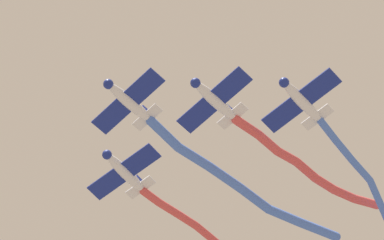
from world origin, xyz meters
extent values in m
ellipsoid|color=silver|center=(-2.55, 1.41, 71.80)|extent=(5.16, 1.21, 1.05)
sphere|color=navy|center=(-0.10, 1.33, 71.80)|extent=(0.92, 0.92, 0.89)
ellipsoid|color=#1E2847|center=(-1.91, 1.39, 72.19)|extent=(1.30, 0.74, 0.56)
cube|color=navy|center=(-2.37, 1.41, 71.66)|extent=(1.99, 7.51, 0.14)
cube|color=silver|center=(-4.70, 1.48, 71.89)|extent=(1.07, 2.94, 0.12)
cube|color=navy|center=(-4.60, 1.48, 72.44)|extent=(1.17, 0.18, 1.44)
cylinder|color=#4C75DB|center=(-6.86, 1.50, 71.64)|extent=(3.56, 0.87, 1.06)
cylinder|color=#4C75DB|center=(-10.30, 1.79, 71.61)|extent=(3.55, 1.42, 1.01)
cylinder|color=#4C75DB|center=(-13.72, 2.38, 71.58)|extent=(3.67, 1.45, 1.08)
cylinder|color=#4C75DB|center=(-17.12, 2.95, 71.26)|extent=(3.57, 1.38, 1.29)
cylinder|color=#4C75DB|center=(-20.29, 3.84, 70.94)|extent=(3.40, 2.04, 1.09)
cylinder|color=#4C75DB|center=(-23.53, 5.18, 70.81)|extent=(3.81, 2.22, 0.92)
sphere|color=#4C75DB|center=(-5.11, 1.49, 71.74)|extent=(0.86, 0.86, 0.86)
sphere|color=#4C75DB|center=(-8.61, 1.50, 71.54)|extent=(0.86, 0.86, 0.86)
sphere|color=#4C75DB|center=(-11.98, 2.08, 71.69)|extent=(0.86, 0.86, 0.86)
sphere|color=#4C75DB|center=(-15.45, 2.68, 71.47)|extent=(0.86, 0.86, 0.86)
sphere|color=#4C75DB|center=(-18.78, 3.22, 71.05)|extent=(0.86, 0.86, 0.86)
sphere|color=#4C75DB|center=(-21.79, 4.47, 70.84)|extent=(0.86, 0.86, 0.86)
sphere|color=#4C75DB|center=(-25.26, 5.90, 70.78)|extent=(0.86, 0.86, 0.86)
ellipsoid|color=silver|center=(-7.51, 6.92, 71.80)|extent=(5.16, 1.22, 1.05)
sphere|color=navy|center=(-5.06, 6.83, 71.80)|extent=(0.92, 0.92, 0.89)
ellipsoid|color=#1E2847|center=(-6.87, 6.90, 72.19)|extent=(1.30, 0.74, 0.56)
cube|color=navy|center=(-7.33, 6.91, 71.66)|extent=(2.00, 7.51, 0.14)
cube|color=silver|center=(-9.66, 6.99, 71.89)|extent=(1.08, 2.94, 0.12)
cube|color=navy|center=(-9.56, 6.99, 72.44)|extent=(1.17, 0.18, 1.44)
cylinder|color=#DB4C4C|center=(-11.39, 7.15, 71.96)|extent=(2.87, 1.12, 1.27)
cylinder|color=#DB4C4C|center=(-14.08, 7.31, 72.38)|extent=(2.84, 0.84, 1.23)
cylinder|color=#DB4C4C|center=(-16.59, 7.48, 72.87)|extent=(2.63, 1.16, 1.40)
cylinder|color=#DB4C4C|center=(-19.03, 7.74, 73.14)|extent=(2.62, 0.99, 0.86)
cylinder|color=#DB4C4C|center=(-21.36, 8.05, 73.09)|extent=(2.31, 1.28, 0.90)
cylinder|color=#DB4C4C|center=(-23.65, 8.58, 73.34)|extent=(2.83, 1.39, 1.42)
cylinder|color=#DB4C4C|center=(-26.04, 9.39, 73.83)|extent=(2.79, 1.79, 1.26)
sphere|color=#DB4C4C|center=(-10.07, 7.01, 71.74)|extent=(0.83, 0.83, 0.83)
sphere|color=#DB4C4C|center=(-12.72, 7.30, 72.18)|extent=(0.83, 0.83, 0.83)
sphere|color=#DB4C4C|center=(-15.43, 7.31, 72.59)|extent=(0.83, 0.83, 0.83)
sphere|color=#DB4C4C|center=(-17.75, 7.65, 73.16)|extent=(0.83, 0.83, 0.83)
sphere|color=#DB4C4C|center=(-20.30, 7.82, 73.12)|extent=(0.83, 0.83, 0.83)
sphere|color=#DB4C4C|center=(-22.41, 8.29, 73.06)|extent=(0.83, 0.83, 0.83)
sphere|color=#DB4C4C|center=(-24.88, 8.87, 73.63)|extent=(0.83, 0.83, 0.83)
sphere|color=#DB4C4C|center=(-27.20, 9.90, 74.02)|extent=(0.83, 0.83, 0.83)
ellipsoid|color=silver|center=(-7.50, -4.10, 72.10)|extent=(5.18, 1.38, 1.05)
sphere|color=navy|center=(-5.06, -3.94, 72.10)|extent=(0.95, 0.95, 0.89)
ellipsoid|color=#1E2847|center=(-6.86, -4.06, 72.49)|extent=(1.32, 0.78, 0.56)
cube|color=navy|center=(-7.33, -4.09, 71.96)|extent=(2.23, 7.55, 0.14)
cube|color=silver|center=(-9.65, -4.24, 72.19)|extent=(1.17, 2.97, 0.12)
cube|color=navy|center=(-9.55, -4.23, 72.74)|extent=(1.17, 0.22, 1.44)
cylinder|color=#DB4C4C|center=(-11.10, -4.29, 72.25)|extent=(2.25, 0.79, 1.16)
cylinder|color=#DB4C4C|center=(-13.41, -4.25, 72.74)|extent=(2.72, 0.86, 1.29)
cylinder|color=#DB4C4C|center=(-15.79, -4.13, 73.20)|extent=(2.39, 0.88, 1.11)
cylinder|color=#DB4C4C|center=(-17.84, -4.17, 73.66)|extent=(2.18, 0.95, 1.29)
sphere|color=#DB4C4C|center=(-10.06, -4.27, 72.04)|extent=(0.75, 0.75, 0.75)
sphere|color=#DB4C4C|center=(-12.14, -4.31, 72.46)|extent=(0.75, 0.75, 0.75)
sphere|color=#DB4C4C|center=(-14.67, -4.20, 73.02)|extent=(0.75, 0.75, 0.75)
sphere|color=#DB4C4C|center=(-16.90, -4.06, 73.39)|extent=(0.75, 0.75, 0.75)
sphere|color=#DB4C4C|center=(-18.79, -4.27, 73.93)|extent=(0.75, 0.75, 0.75)
ellipsoid|color=silver|center=(-12.47, 12.42, 71.50)|extent=(5.14, 1.11, 1.05)
sphere|color=navy|center=(-10.02, 12.45, 71.50)|extent=(0.90, 0.90, 0.89)
ellipsoid|color=#1E2847|center=(-11.83, 12.43, 71.89)|extent=(1.29, 0.71, 0.56)
cube|color=navy|center=(-12.29, 12.43, 71.36)|extent=(1.83, 7.48, 0.14)
cube|color=silver|center=(-14.62, 12.40, 71.59)|extent=(1.01, 2.92, 0.12)
cube|color=navy|center=(-14.52, 12.40, 72.14)|extent=(1.17, 0.15, 1.44)
cylinder|color=#4C75DB|center=(-16.36, 12.22, 71.61)|extent=(2.83, 0.99, 1.00)
cylinder|color=#4C75DB|center=(-19.02, 11.94, 71.77)|extent=(2.72, 0.86, 0.66)
cylinder|color=#4C75DB|center=(-21.84, 11.72, 71.97)|extent=(3.11, 0.88, 1.06)
cylinder|color=#4C75DB|center=(-24.86, 11.12, 72.10)|extent=(3.28, 1.60, 0.80)
sphere|color=#4C75DB|center=(-15.03, 12.39, 71.44)|extent=(0.65, 0.65, 0.65)
sphere|color=#4C75DB|center=(-17.69, 12.05, 71.78)|extent=(0.65, 0.65, 0.65)
sphere|color=#4C75DB|center=(-20.36, 11.84, 71.77)|extent=(0.65, 0.65, 0.65)
sphere|color=#4C75DB|center=(-23.33, 11.61, 72.17)|extent=(0.65, 0.65, 0.65)
sphere|color=#4C75DB|center=(-26.38, 10.63, 72.03)|extent=(0.65, 0.65, 0.65)
camera|label=1|loc=(19.39, 29.15, 6.31)|focal=80.88mm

